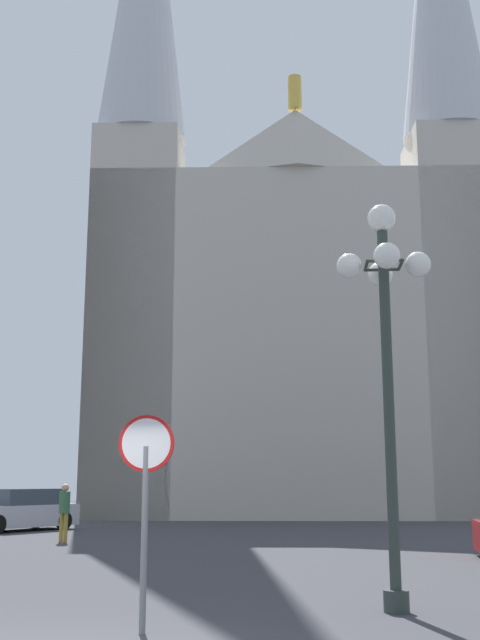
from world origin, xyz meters
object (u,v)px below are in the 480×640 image
(pedestrian_walking, at_px, (64,507))
(stop_sign, at_px, (146,480))
(street_lamp, at_px, (386,324))
(parked_car_near_silver, at_px, (19,511))
(cathedral, at_px, (294,289))

(pedestrian_walking, bearing_deg, stop_sign, -68.74)
(street_lamp, height_order, parked_car_near_silver, street_lamp)
(street_lamp, relative_size, parked_car_near_silver, 1.27)
(street_lamp, bearing_deg, cathedral, 93.52)
(pedestrian_walking, bearing_deg, cathedral, 69.16)
(parked_car_near_silver, height_order, pedestrian_walking, pedestrian_walking)
(cathedral, bearing_deg, parked_car_near_silver, -128.17)
(cathedral, distance_m, stop_sign, 32.38)
(cathedral, bearing_deg, stop_sign, -92.64)
(street_lamp, height_order, pedestrian_walking, street_lamp)
(cathedral, relative_size, pedestrian_walking, 23.76)
(stop_sign, relative_size, pedestrian_walking, 1.55)
(cathedral, height_order, pedestrian_walking, cathedral)
(parked_car_near_silver, bearing_deg, stop_sign, -65.31)
(stop_sign, relative_size, street_lamp, 0.44)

